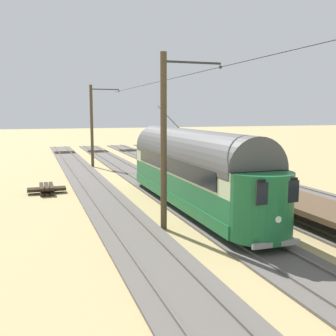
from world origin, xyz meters
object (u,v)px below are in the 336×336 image
at_px(vintage_streetcar, 192,167).
at_px(flatcar_adjacent, 317,207).
at_px(spare_tie_stack, 47,189).
at_px(switch_stand, 256,165).
at_px(catenary_pole_mid_near, 165,139).
at_px(catenary_pole_foreground, 92,124).

height_order(vintage_streetcar, flatcar_adjacent, vintage_streetcar).
bearing_deg(spare_tie_stack, switch_stand, -169.81).
height_order(catenary_pole_mid_near, spare_tie_stack, catenary_pole_mid_near).
height_order(catenary_pole_foreground, catenary_pole_mid_near, same).
bearing_deg(switch_stand, catenary_pole_foreground, -35.14).
distance_m(catenary_pole_foreground, catenary_pole_mid_near, 21.98).
bearing_deg(vintage_streetcar, catenary_pole_mid_near, 51.54).
relative_size(vintage_streetcar, catenary_pole_mid_near, 2.10).
xyz_separation_m(flatcar_adjacent, catenary_pole_mid_near, (6.81, -1.74, 3.18)).
xyz_separation_m(flatcar_adjacent, switch_stand, (-5.70, -14.91, -0.16)).
height_order(vintage_streetcar, switch_stand, vintage_streetcar).
bearing_deg(catenary_pole_foreground, flatcar_adjacent, 106.03).
relative_size(vintage_streetcar, spare_tie_stack, 6.78).
distance_m(flatcar_adjacent, catenary_pole_foreground, 24.88).
xyz_separation_m(vintage_streetcar, catenary_pole_foreground, (2.60, -18.71, 1.79)).
distance_m(vintage_streetcar, switch_stand, 14.10).
relative_size(switch_stand, spare_tie_stack, 0.51).
distance_m(flatcar_adjacent, switch_stand, 15.96).
xyz_separation_m(catenary_pole_foreground, spare_tie_stack, (4.75, 11.91, -3.77)).
xyz_separation_m(vintage_streetcar, switch_stand, (-9.91, -9.90, -1.55)).
bearing_deg(catenary_pole_foreground, vintage_streetcar, 97.91).
height_order(switch_stand, spare_tie_stack, switch_stand).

